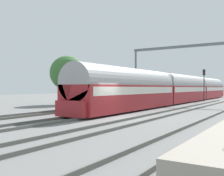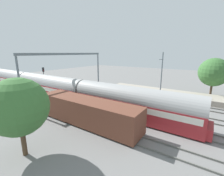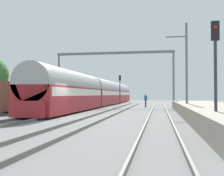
{
  "view_description": "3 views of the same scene",
  "coord_description": "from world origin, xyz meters",
  "px_view_note": "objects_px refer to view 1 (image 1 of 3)",
  "views": [
    {
      "loc": [
        9.85,
        -16.4,
        2.15
      ],
      "look_at": [
        -2.13,
        2.73,
        2.11
      ],
      "focal_mm": 43.12,
      "sensor_mm": 36.0,
      "label": 1
    },
    {
      "loc": [
        -18.09,
        -2.06,
        7.92
      ],
      "look_at": [
        1.1,
        10.76,
        2.51
      ],
      "focal_mm": 24.33,
      "sensor_mm": 36.0,
      "label": 2
    },
    {
      "loc": [
        6.39,
        -19.08,
        1.68
      ],
      "look_at": [
        -1.06,
        23.74,
        2.72
      ],
      "focal_mm": 43.43,
      "sensor_mm": 36.0,
      "label": 3
    }
  ],
  "objects_px": {
    "passenger_train": "(183,89)",
    "railway_signal_far": "(204,81)",
    "freight_car": "(110,94)",
    "catenary_gantry": "(192,59)"
  },
  "relations": [
    {
      "from": "catenary_gantry",
      "to": "freight_car",
      "type": "bearing_deg",
      "value": -122.07
    },
    {
      "from": "passenger_train",
      "to": "railway_signal_far",
      "type": "relative_size",
      "value": 9.89
    },
    {
      "from": "freight_car",
      "to": "railway_signal_far",
      "type": "height_order",
      "value": "railway_signal_far"
    },
    {
      "from": "passenger_train",
      "to": "railway_signal_far",
      "type": "bearing_deg",
      "value": 67.8
    },
    {
      "from": "passenger_train",
      "to": "railway_signal_far",
      "type": "height_order",
      "value": "railway_signal_far"
    },
    {
      "from": "passenger_train",
      "to": "freight_car",
      "type": "height_order",
      "value": "passenger_train"
    },
    {
      "from": "railway_signal_far",
      "to": "catenary_gantry",
      "type": "bearing_deg",
      "value": -88.35
    },
    {
      "from": "passenger_train",
      "to": "freight_car",
      "type": "bearing_deg",
      "value": -108.33
    },
    {
      "from": "freight_car",
      "to": "catenary_gantry",
      "type": "xyz_separation_m",
      "value": [
        6.39,
        10.19,
        4.47
      ]
    },
    {
      "from": "freight_car",
      "to": "railway_signal_far",
      "type": "distance_m",
      "value": 18.69
    }
  ]
}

